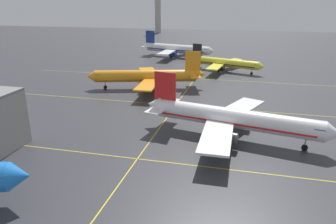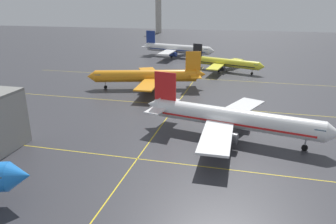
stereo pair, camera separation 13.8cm
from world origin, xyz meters
TOP-DOWN VIEW (x-y plane):
  - airliner_second_row at (15.87, 44.16)m, footprint 39.78×33.79m
  - airliner_third_row at (-12.73, 77.76)m, footprint 37.64×32.09m
  - airliner_far_left_stand at (9.18, 110.82)m, footprint 31.47×26.94m
  - airliner_far_right_stand at (-16.64, 139.17)m, footprint 39.30×33.45m
  - taxiway_markings at (0.00, 46.61)m, footprint 126.66×142.58m
  - control_tower at (-60.04, 261.69)m, footprint 8.82×8.82m

SIDE VIEW (x-z plane):
  - taxiway_markings at x=0.00m, z-range 0.00..0.01m
  - airliner_far_left_stand at x=9.18m, z-range -1.60..8.47m
  - airliner_third_row at x=-12.73m, z-range -1.89..10.01m
  - airliner_far_right_stand at x=-16.64m, z-range -1.96..10.40m
  - airliner_second_row at x=15.87m, z-range -1.97..10.46m
  - control_tower at x=-60.04m, z-range 3.19..47.80m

